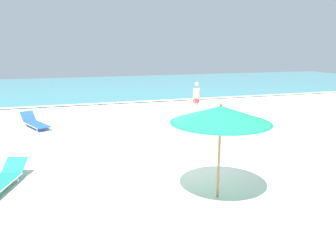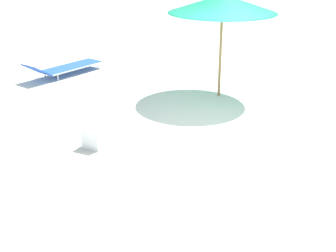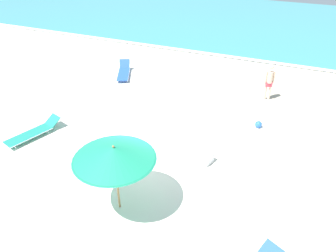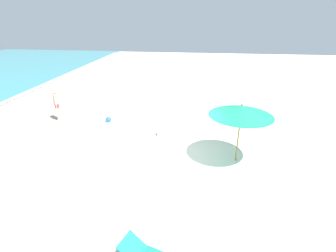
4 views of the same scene
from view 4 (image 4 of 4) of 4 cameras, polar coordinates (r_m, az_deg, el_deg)
The scene contains 6 objects.
ground_plane at distance 10.49m, azimuth 2.52°, elevation -7.13°, with size 60.00×60.00×0.16m.
beach_umbrella at distance 9.74m, azimuth 15.66°, elevation 3.22°, with size 2.33×2.33×2.30m.
sun_lounger_near_water_left at distance 14.29m, azimuth 16.69°, elevation 1.68°, with size 1.55×2.25×0.48m.
beachgoer_wading_adult at distance 14.82m, azimuth -23.15°, elevation 4.80°, with size 0.43×0.28×1.76m.
beach_ball at distance 14.02m, azimuth -12.83°, elevation 1.42°, with size 0.29×0.29×0.29m.
cooler_box at distance 12.10m, azimuth -0.95°, elevation -1.34°, with size 0.48×0.58×0.37m.
Camera 4 is at (-9.02, -0.70, 5.23)m, focal length 28.00 mm.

